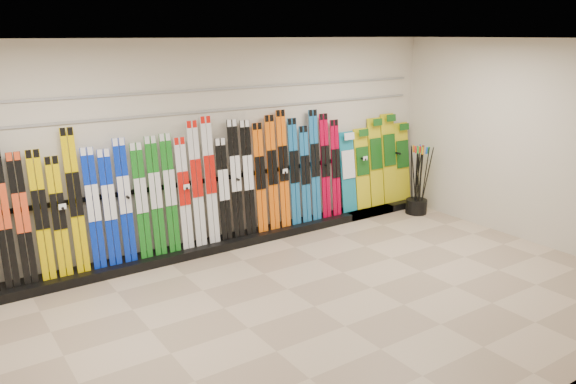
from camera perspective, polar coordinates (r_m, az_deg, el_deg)
floor at (r=6.66m, az=2.71°, el=-11.53°), size 8.00×8.00×0.00m
back_wall at (r=8.20m, az=-7.73°, el=4.72°), size 8.00×0.00×8.00m
right_wall at (r=9.06m, az=23.60°, el=4.59°), size 0.00×5.00×5.00m
ceiling at (r=5.92m, az=3.09°, el=15.26°), size 8.00×8.00×0.00m
ski_rack_base at (r=8.50m, az=-5.34°, el=-4.90°), size 8.00×0.40×0.12m
skis at (r=7.97m, az=-9.81°, el=0.31°), size 5.37×0.19×1.84m
snowboards at (r=9.98m, az=9.01°, el=2.80°), size 1.59×0.24×1.58m
pole_bin at (r=10.13m, az=12.89°, el=-1.42°), size 0.37×0.37×0.25m
ski_poles at (r=10.02m, az=13.14°, el=1.24°), size 0.27×0.32×1.18m
slatwall_rail_0 at (r=8.10m, az=-7.79°, el=8.17°), size 7.60×0.02×0.03m
slatwall_rail_1 at (r=8.07m, az=-7.87°, el=10.28°), size 7.60×0.02×0.03m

